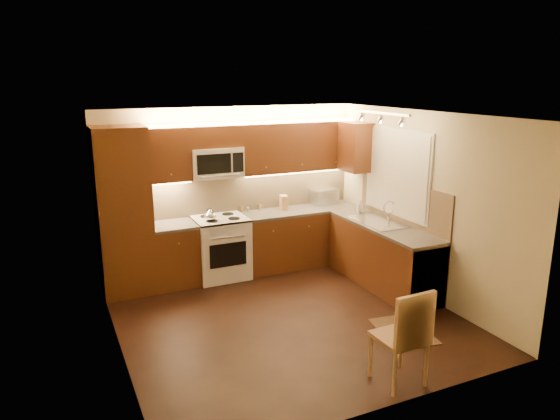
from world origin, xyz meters
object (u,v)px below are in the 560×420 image
kettle (210,215)px  dining_chair (400,335)px  sink (378,217)px  microwave (215,162)px  knife_block (284,202)px  stove (221,248)px  toaster_oven (323,196)px  soap_bottle (360,206)px

kettle → dining_chair: (0.87, -3.25, -0.52)m
sink → kettle: size_ratio=4.40×
microwave → knife_block: size_ratio=3.38×
sink → knife_block: size_ratio=3.83×
stove → dining_chair: (0.68, -3.38, 0.04)m
toaster_oven → dining_chair: bearing=-113.4°
microwave → sink: (2.00, -1.26, -0.74)m
sink → soap_bottle: size_ratio=4.77×
knife_block → stove: bearing=-162.9°
sink → dining_chair: 2.65m
sink → soap_bottle: bearing=81.4°
soap_bottle → dining_chair: bearing=-102.1°
stove → soap_bottle: (2.09, -0.50, 0.53)m
microwave → knife_block: bearing=-0.5°
stove → sink: 2.35m
dining_chair → stove: bearing=100.2°
soap_bottle → stove: bearing=-179.5°
microwave → dining_chair: microwave is taller
sink → toaster_oven: toaster_oven is taller
stove → kettle: size_ratio=4.71×
toaster_oven → soap_bottle: size_ratio=2.34×
stove → knife_block: size_ratio=4.09×
microwave → sink: bearing=-32.2°
sink → knife_block: 1.55m
dining_chair → toaster_oven: bearing=70.8°
soap_bottle → kettle: bearing=-175.5°
microwave → dining_chair: bearing=-79.0°
soap_bottle → dining_chair: 3.24m
kettle → toaster_oven: (2.02, 0.32, 0.01)m
kettle → knife_block: 1.30m
sink → microwave: bearing=147.8°
toaster_oven → soap_bottle: toaster_oven is taller
kettle → dining_chair: kettle is taller
stove → soap_bottle: 2.22m
kettle → toaster_oven: bearing=-11.2°
sink → dining_chair: bearing=-120.3°
kettle → soap_bottle: kettle is taller
stove → toaster_oven: bearing=6.1°
kettle → soap_bottle: size_ratio=1.08×
knife_block → dining_chair: (-0.41, -3.50, -0.51)m
knife_block → toaster_oven: bearing=15.8°
microwave → kettle: size_ratio=3.89×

